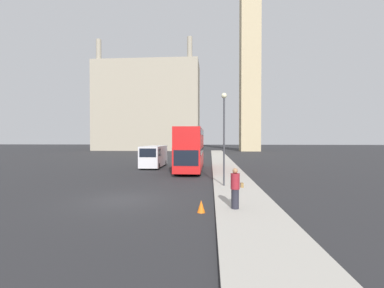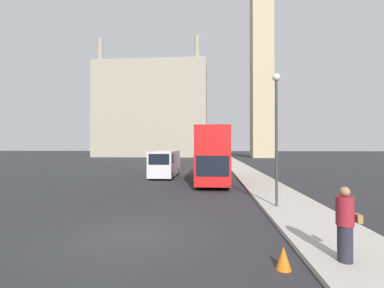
% 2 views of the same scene
% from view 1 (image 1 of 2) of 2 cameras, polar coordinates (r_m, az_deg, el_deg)
% --- Properties ---
extents(ground_plane, '(300.00, 300.00, 0.00)m').
position_cam_1_polar(ground_plane, '(14.58, -15.46, -11.91)').
color(ground_plane, '#28282B').
extents(sidewalk_strip, '(2.97, 120.00, 0.15)m').
position_cam_1_polar(sidewalk_strip, '(13.87, 11.33, -12.25)').
color(sidewalk_strip, '#ADA89E').
rests_on(sidewalk_strip, ground_plane).
extents(clock_tower, '(5.77, 5.94, 67.99)m').
position_cam_1_polar(clock_tower, '(80.61, 12.77, 24.07)').
color(clock_tower, tan).
rests_on(clock_tower, ground_plane).
extents(building_block_distant, '(31.28, 12.16, 32.38)m').
position_cam_1_polar(building_block_distant, '(80.96, -9.72, 8.12)').
color(building_block_distant, '#9E937F').
rests_on(building_block_distant, ground_plane).
extents(red_double_decker_bus, '(2.46, 10.08, 4.38)m').
position_cam_1_polar(red_double_decker_bus, '(26.72, -0.32, -0.76)').
color(red_double_decker_bus, red).
rests_on(red_double_decker_bus, ground_plane).
extents(white_van, '(2.13, 6.04, 2.49)m').
position_cam_1_polar(white_van, '(30.19, -8.49, -2.64)').
color(white_van, silver).
rests_on(white_van, ground_plane).
extents(pedestrian, '(0.56, 0.40, 1.82)m').
position_cam_1_polar(pedestrian, '(11.82, 9.60, -9.71)').
color(pedestrian, '#23232D').
rests_on(pedestrian, sidewalk_strip).
extents(street_lamp, '(0.36, 0.36, 6.22)m').
position_cam_1_polar(street_lamp, '(17.36, 7.13, 4.09)').
color(street_lamp, '#38383D').
rests_on(street_lamp, sidewalk_strip).
extents(traffic_cone, '(0.36, 0.36, 0.55)m').
position_cam_1_polar(traffic_cone, '(11.75, 2.04, -13.66)').
color(traffic_cone, orange).
rests_on(traffic_cone, ground_plane).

